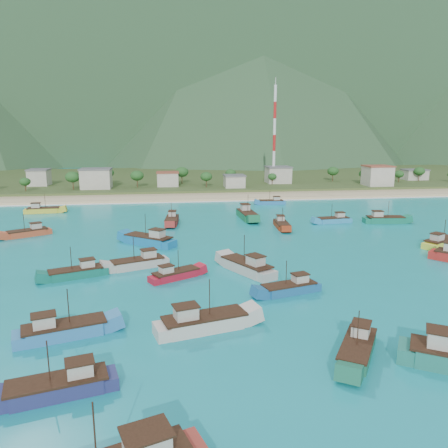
{
  "coord_description": "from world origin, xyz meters",
  "views": [
    {
      "loc": [
        -6.58,
        -80.14,
        24.3
      ],
      "look_at": [
        6.43,
        18.0,
        3.0
      ],
      "focal_mm": 35.0,
      "sensor_mm": 36.0,
      "label": 1
    }
  ],
  "objects": [
    {
      "name": "boat_5",
      "position": [
        7.03,
        -8.55,
        0.87
      ],
      "size": [
        8.71,
        11.99,
        6.96
      ],
      "rotation": [
        0.0,
        0.0,
        0.5
      ],
      "color": "#B4AEA5",
      "rests_on": "ground"
    },
    {
      "name": "boat_9",
      "position": [
        28.31,
        61.16,
        0.56
      ],
      "size": [
        9.05,
        3.23,
        5.25
      ],
      "rotation": [
        0.0,
        0.0,
        1.5
      ],
      "color": "#2772AF",
      "rests_on": "ground"
    },
    {
      "name": "boat_17",
      "position": [
        -10.57,
        12.77,
        0.91
      ],
      "size": [
        11.81,
        10.22,
        7.17
      ],
      "rotation": [
        0.0,
        0.0,
        0.92
      ],
      "color": "#126DA6",
      "rests_on": "ground"
    },
    {
      "name": "vegetation",
      "position": [
        -0.05,
        103.54,
        4.98
      ],
      "size": [
        274.24,
        25.31,
        8.06
      ],
      "color": "#235623",
      "rests_on": "ground"
    },
    {
      "name": "boat_0",
      "position": [
        13.78,
        -38.45,
        0.69
      ],
      "size": [
        7.97,
        10.12,
        5.97
      ],
      "rotation": [
        0.0,
        0.0,
        2.57
      ],
      "color": "#19654A",
      "rests_on": "ground"
    },
    {
      "name": "boat_4",
      "position": [
        51.15,
        27.69,
        0.77
      ],
      "size": [
        11.11,
        4.35,
        6.4
      ],
      "rotation": [
        0.0,
        0.0,
        4.6
      ],
      "color": "#106F53",
      "rests_on": "ground"
    },
    {
      "name": "boat_22",
      "position": [
        -11.94,
        -3.25,
        0.73
      ],
      "size": [
        10.88,
        6.58,
        6.18
      ],
      "rotation": [
        0.0,
        0.0,
        1.93
      ],
      "color": "#B0A99F",
      "rests_on": "ground"
    },
    {
      "name": "boat_3",
      "position": [
        -16.99,
        -41.75,
        0.71
      ],
      "size": [
        10.67,
        5.46,
        6.05
      ],
      "rotation": [
        0.0,
        0.0,
        1.82
      ],
      "color": "navy",
      "rests_on": "ground"
    },
    {
      "name": "village",
      "position": [
        11.44,
        100.93,
        4.88
      ],
      "size": [
        212.6,
        27.73,
        7.87
      ],
      "color": "beige",
      "rests_on": "ground"
    },
    {
      "name": "surf_line",
      "position": [
        0.0,
        69.5,
        0.0
      ],
      "size": [
        400.0,
        2.5,
        0.08
      ],
      "primitive_type": "cube",
      "color": "white",
      "rests_on": "ground"
    },
    {
      "name": "mountains",
      "position": [
        -18.31,
        403.81,
        106.83
      ],
      "size": [
        1520.0,
        440.0,
        260.0
      ],
      "color": "slate",
      "rests_on": "ground"
    },
    {
      "name": "beach",
      "position": [
        0.0,
        79.0,
        0.0
      ],
      "size": [
        400.0,
        18.0,
        1.2
      ],
      "primitive_type": "cube",
      "color": "beige",
      "rests_on": "ground"
    },
    {
      "name": "boat_26",
      "position": [
        -5.4,
        34.21,
        0.72
      ],
      "size": [
        4.08,
        10.65,
        6.15
      ],
      "rotation": [
        0.0,
        0.0,
        3.04
      ],
      "color": "maroon",
      "rests_on": "ground"
    },
    {
      "name": "boat_13",
      "position": [
        -19.37,
        -29.7,
        0.77
      ],
      "size": [
        11.25,
        6.24,
        6.37
      ],
      "rotation": [
        0.0,
        0.0,
        5.01
      ],
      "color": "teal",
      "rests_on": "ground"
    },
    {
      "name": "boat_20",
      "position": [
        51.31,
        3.13,
        0.73
      ],
      "size": [
        10.67,
        7.64,
        6.17
      ],
      "rotation": [
        0.0,
        0.0,
        5.2
      ],
      "color": "yellow",
      "rests_on": "ground"
    },
    {
      "name": "boat_18",
      "position": [
        -5.57,
        -10.25,
        0.56
      ],
      "size": [
        8.99,
        6.58,
        5.22
      ],
      "rotation": [
        0.0,
        0.0,
        5.22
      ],
      "color": "#AD1528",
      "rests_on": "ground"
    },
    {
      "name": "land",
      "position": [
        0.0,
        140.0,
        0.0
      ],
      "size": [
        400.0,
        110.0,
        2.4
      ],
      "primitive_type": "cube",
      "color": "#385123",
      "rests_on": "ground"
    },
    {
      "name": "boat_1",
      "position": [
        37.7,
        29.55,
        0.62
      ],
      "size": [
        9.68,
        3.8,
        5.57
      ],
      "rotation": [
        0.0,
        0.0,
        1.68
      ],
      "color": "#2D8ABD",
      "rests_on": "ground"
    },
    {
      "name": "boat_8",
      "position": [
        -21.99,
        -7.28,
        0.66
      ],
      "size": [
        10.19,
        6.07,
        5.79
      ],
      "rotation": [
        0.0,
        0.0,
        1.92
      ],
      "color": "#0F6655",
      "rests_on": "ground"
    },
    {
      "name": "radio_tower",
      "position": [
        40.39,
        108.0,
        22.38
      ],
      "size": [
        1.2,
        1.2,
        41.57
      ],
      "color": "red",
      "rests_on": "ground"
    },
    {
      "name": "boat_16",
      "position": [
        11.68,
        -19.09,
        0.63
      ],
      "size": [
        9.91,
        5.25,
        5.62
      ],
      "rotation": [
        0.0,
        0.0,
        1.84
      ],
      "color": "#1A5A8F",
      "rests_on": "ground"
    },
    {
      "name": "boat_11",
      "position": [
        -39.03,
        24.62,
        0.66
      ],
      "size": [
        9.97,
        7.46,
        5.81
      ],
      "rotation": [
        0.0,
        0.0,
        2.1
      ],
      "color": "#B94929",
      "rests_on": "ground"
    },
    {
      "name": "boat_7",
      "position": [
        22.23,
        25.41,
        0.65
      ],
      "size": [
        3.54,
        9.84,
        5.71
      ],
      "rotation": [
        0.0,
        0.0,
        3.07
      ],
      "color": "maroon",
      "rests_on": "ground"
    },
    {
      "name": "ground",
      "position": [
        0.0,
        0.0,
        0.0
      ],
      "size": [
        600.0,
        600.0,
        0.0
      ],
      "primitive_type": "plane",
      "color": "#0C798C",
      "rests_on": "ground"
    },
    {
      "name": "boat_27",
      "position": [
        -2.58,
        -30.0,
        0.87
      ],
      "size": [
        12.23,
        6.33,
        6.93
      ],
      "rotation": [
        0.0,
        0.0,
        4.97
      ],
      "color": "beige",
      "rests_on": "ground"
    },
    {
      "name": "boat_6",
      "position": [
        15.64,
        38.22,
        0.95
      ],
      "size": [
        4.37,
        12.65,
        7.36
      ],
      "rotation": [
        0.0,
        0.0,
        3.2
      ],
      "color": "#156940",
      "rests_on": "ground"
    },
    {
      "name": "boat_24",
      "position": [
        -43.6,
        54.8,
        0.71
      ],
      "size": [
        10.48,
        3.88,
        6.06
      ],
      "rotation": [
        0.0,
        0.0,
        4.8
      ],
      "color": "gold",
      "rests_on": "ground"
    }
  ]
}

